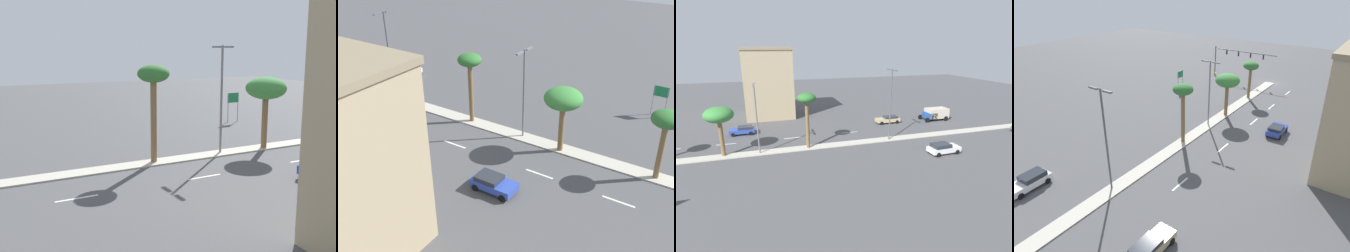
% 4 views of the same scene
% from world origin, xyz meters
% --- Properties ---
extents(ground_plane, '(160.00, 160.00, 0.00)m').
position_xyz_m(ground_plane, '(0.00, 36.42, 0.00)').
color(ground_plane, '#4C4C4F').
extents(median_curb, '(1.80, 93.66, 0.12)m').
position_xyz_m(median_curb, '(0.00, 46.83, 0.06)').
color(median_curb, '#B7B2A3').
rests_on(median_curb, ground).
extents(lane_stripe_mid, '(0.20, 2.80, 0.01)m').
position_xyz_m(lane_stripe_mid, '(-5.09, 20.11, 0.01)').
color(lane_stripe_mid, silver).
rests_on(lane_stripe_mid, ground).
extents(lane_stripe_leading, '(0.20, 2.80, 0.01)m').
position_xyz_m(lane_stripe_leading, '(-5.09, 30.02, 0.01)').
color(lane_stripe_leading, silver).
rests_on(lane_stripe_leading, ground).
extents(lane_stripe_front, '(0.20, 2.80, 0.01)m').
position_xyz_m(lane_stripe_front, '(-5.09, 39.58, 0.01)').
color(lane_stripe_front, silver).
rests_on(lane_stripe_front, ground).
extents(commercial_building, '(10.79, 9.56, 13.87)m').
position_xyz_m(commercial_building, '(-21.38, 27.31, 6.95)').
color(commercial_building, tan).
rests_on(commercial_building, ground).
extents(palm_tree_far, '(3.73, 3.73, 6.63)m').
position_xyz_m(palm_tree_far, '(-0.33, 20.35, 5.57)').
color(palm_tree_far, brown).
rests_on(palm_tree_far, median_curb).
extents(palm_tree_mid, '(2.59, 2.59, 7.94)m').
position_xyz_m(palm_tree_mid, '(0.07, 31.65, 6.75)').
color(palm_tree_mid, brown).
rests_on(palm_tree_mid, median_curb).
extents(street_lamp_leading, '(2.90, 0.24, 9.48)m').
position_xyz_m(street_lamp_leading, '(0.16, 24.96, 5.70)').
color(street_lamp_leading, slate).
rests_on(street_lamp_leading, median_curb).
extents(street_lamp_near, '(2.90, 0.24, 10.82)m').
position_xyz_m(street_lamp_near, '(0.27, 44.29, 6.39)').
color(street_lamp_near, '#515459').
rests_on(street_lamp_near, median_curb).
extents(sedan_blue_rear, '(2.04, 3.94, 1.36)m').
position_xyz_m(sedan_blue_rear, '(-9.37, 22.32, 0.74)').
color(sedan_blue_rear, '#2D47AD').
rests_on(sedan_blue_rear, ground).
extents(sedan_white_front, '(2.16, 4.45, 1.47)m').
position_xyz_m(sedan_white_front, '(7.37, 48.95, 0.78)').
color(sedan_white_front, silver).
rests_on(sedan_white_front, ground).
extents(sedan_tan_inboard, '(1.88, 4.54, 1.34)m').
position_xyz_m(sedan_tan_inboard, '(-8.47, 48.41, 0.74)').
color(sedan_tan_inboard, tan).
rests_on(sedan_tan_inboard, ground).
extents(box_truck, '(2.71, 5.35, 2.32)m').
position_xyz_m(box_truck, '(-7.83, 58.21, 1.28)').
color(box_truck, '#234C99').
rests_on(box_truck, ground).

